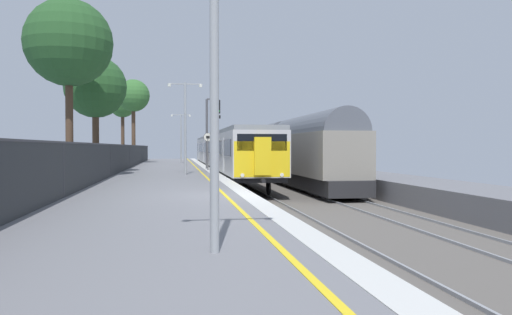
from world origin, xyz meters
TOP-DOWN VIEW (x-y plane):
  - ground at (2.64, 0.00)m, footprint 17.40×110.00m
  - commuter_train_at_platform at (2.10, 26.74)m, footprint 2.83×39.93m
  - freight_train_adjacent_track at (6.10, 34.48)m, footprint 2.60×57.50m
  - signal_gantry at (0.61, 21.07)m, footprint 1.10×0.24m
  - speed_limit_sign at (0.25, 18.41)m, footprint 0.59×0.08m
  - platform_lamp_near at (-1.39, -9.04)m, footprint 2.00×0.20m
  - platform_lamp_mid at (-1.39, 13.16)m, footprint 2.00×0.20m
  - platform_lamp_far at (-1.39, 35.37)m, footprint 2.00×0.20m
  - platform_back_fence at (-5.45, 0.00)m, footprint 0.07×99.00m
  - background_tree_left at (-6.82, 16.43)m, footprint 3.85×3.85m
  - background_tree_centre at (-7.53, 39.81)m, footprint 2.82×2.82m
  - background_tree_right at (-6.02, 35.25)m, footprint 3.22×3.22m
  - background_tree_back at (-7.38, 10.98)m, footprint 4.51×4.51m

SIDE VIEW (x-z plane):
  - ground at x=2.64m, z-range -1.21..0.00m
  - platform_back_fence at x=-5.45m, z-range 0.04..1.81m
  - commuter_train_at_platform at x=2.10m, z-range -0.64..3.17m
  - freight_train_adjacent_track at x=6.10m, z-range -0.80..3.69m
  - speed_limit_sign at x=0.25m, z-range 0.36..2.94m
  - platform_lamp_far at x=-1.39m, z-range 0.49..5.46m
  - platform_lamp_mid at x=-1.39m, z-range 0.50..5.87m
  - signal_gantry at x=0.61m, z-range 0.64..5.84m
  - platform_lamp_near at x=-1.39m, z-range 0.51..6.31m
  - background_tree_left at x=-6.82m, z-range 1.61..8.89m
  - background_tree_centre at x=-7.53m, z-range 2.25..9.87m
  - background_tree_right at x=-6.02m, z-range 2.41..10.76m
  - background_tree_back at x=-7.38m, z-range 2.24..11.51m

